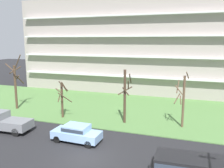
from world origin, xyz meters
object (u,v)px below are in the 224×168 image
Objects in this scene: tree_left at (62,98)px; sedan_blue_center_right at (77,133)px; tree_right at (183,100)px; tree_center at (125,95)px; pickup_gray_near_left at (3,121)px; tree_far_left at (16,84)px.

sedan_blue_center_right is (4.60, -5.43, -1.52)m from tree_left.
tree_right reaches higher than tree_left.
tree_center is at bearing -112.42° from sedan_blue_center_right.
tree_right is at bearing -161.21° from pickup_gray_near_left.
tree_center is at bearing 5.60° from tree_left.
tree_right reaches higher than pickup_gray_near_left.
tree_center reaches higher than tree_left.
tree_far_left is 8.30m from pickup_gray_near_left.
tree_far_left is 7.90m from tree_left.
sedan_blue_center_right is (8.22, 0.01, -0.14)m from pickup_gray_near_left.
pickup_gray_near_left is (-3.62, -5.44, -1.37)m from tree_left.
tree_far_left reaches higher than sedan_blue_center_right.
tree_left is 13.37m from tree_right.
sedan_blue_center_right is at bearing -113.99° from tree_center.
tree_left is 0.76× the size of tree_right.
tree_far_left is at bearing -27.31° from sedan_blue_center_right.
sedan_blue_center_right is at bearing -142.09° from tree_right.
tree_left is at bearing -10.02° from tree_far_left.
tree_left is at bearing -126.65° from pickup_gray_near_left.
tree_center is at bearing -174.08° from tree_right.
sedan_blue_center_right is (-8.69, -6.77, -2.10)m from tree_right.
tree_far_left is 14.30m from sedan_blue_center_right.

